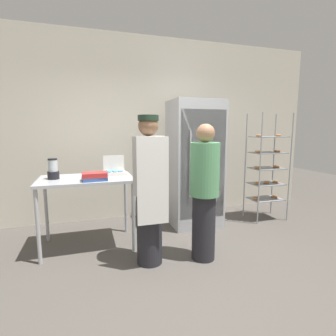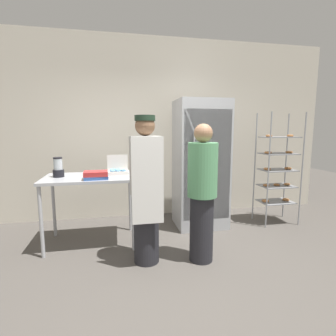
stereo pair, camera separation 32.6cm
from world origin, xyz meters
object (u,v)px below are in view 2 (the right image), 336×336
Objects in this scene: donut_box at (118,171)px; person_customer at (202,193)px; blender_pitcher at (58,168)px; binder_stack at (96,175)px; person_baker at (146,188)px; baking_rack at (278,170)px; refrigerator at (201,164)px.

person_customer is (0.93, -0.84, -0.15)m from donut_box.
binder_stack is (0.48, -0.25, -0.06)m from blender_pitcher.
person_baker reaches higher than person_customer.
person_customer reaches higher than blender_pitcher.
donut_box is 0.81m from person_baker.
person_baker is at bearing 172.18° from person_customer.
baking_rack is 1.12× the size of person_customer.
person_customer is (0.63, -0.09, -0.06)m from person_baker.
person_baker is (1.05, -0.70, -0.16)m from blender_pitcher.
refrigerator is 1.17× the size of person_baker.
blender_pitcher reaches higher than binder_stack.
refrigerator reaches higher than donut_box.
person_baker is at bearing -158.24° from baking_rack.
donut_box is at bearing 111.68° from person_baker.
binder_stack is at bearing 155.71° from person_customer.
refrigerator is 1.28m from baking_rack.
baking_rack is 5.83× the size of binder_stack.
person_customer is at bearing -148.67° from baking_rack.
binder_stack is 0.73m from person_baker.
person_customer is (-1.62, -0.99, -0.07)m from baking_rack.
donut_box is 1.12× the size of blender_pitcher.
donut_box is (-2.55, -0.15, 0.08)m from baking_rack.
blender_pitcher is 1.87m from person_customer.
donut_box is at bearing 4.01° from blender_pitcher.
blender_pitcher is at bearing -175.99° from donut_box.
refrigerator reaches higher than person_customer.
person_customer is at bearing -24.29° from binder_stack.
refrigerator is at bearing 72.49° from person_customer.
blender_pitcher is 0.55m from binder_stack.
person_baker is at bearing -38.71° from binder_stack.
binder_stack is (-2.82, -0.45, 0.09)m from baking_rack.
donut_box and blender_pitcher have the same top height.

